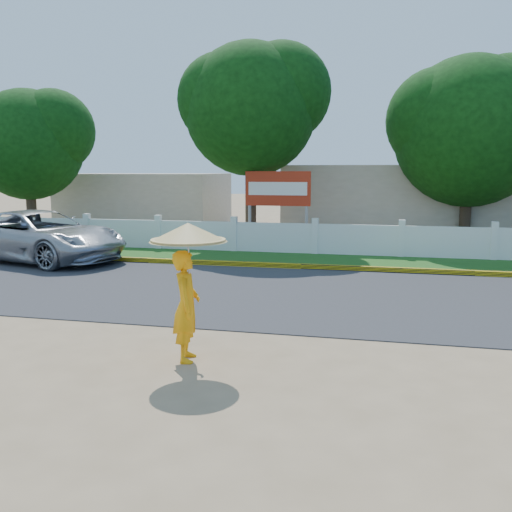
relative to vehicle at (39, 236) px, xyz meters
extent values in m
plane|color=#9E8460|center=(8.66, -7.54, -0.84)|extent=(120.00, 120.00, 0.00)
cube|color=#38383A|center=(8.66, -3.04, -0.83)|extent=(60.00, 7.00, 0.02)
cube|color=#2D601E|center=(8.66, 2.21, -0.83)|extent=(60.00, 3.50, 0.03)
cube|color=yellow|center=(8.66, 0.51, -0.76)|extent=(40.00, 0.18, 0.16)
cube|color=silver|center=(8.66, 3.66, -0.29)|extent=(40.00, 0.10, 1.10)
cube|color=#B7AD99|center=(11.66, 10.46, 0.76)|extent=(10.00, 6.00, 3.20)
cube|color=#B7AD99|center=(-1.34, 11.46, 0.56)|extent=(8.00, 5.00, 2.80)
imported|color=#A4A7AC|center=(0.00, 0.00, 0.00)|extent=(6.57, 4.20, 1.69)
imported|color=orange|center=(8.17, -8.24, 0.04)|extent=(0.57, 0.73, 1.77)
cylinder|color=#9B9BA0|center=(8.22, -8.24, 0.72)|extent=(0.03, 0.03, 1.15)
cone|color=tan|center=(8.22, -8.24, 1.21)|extent=(1.21, 1.21, 0.29)
cylinder|color=gray|center=(5.98, 4.76, 0.16)|extent=(0.12, 0.12, 2.00)
cylinder|color=gray|center=(8.18, 4.76, 0.16)|extent=(0.12, 0.12, 2.00)
cube|color=#A82711|center=(7.08, 4.76, 1.46)|extent=(2.50, 0.12, 1.30)
cube|color=silver|center=(7.08, 4.70, 1.46)|extent=(2.25, 0.02, 0.49)
cylinder|color=#473828|center=(5.79, 5.72, 1.11)|extent=(0.44, 0.44, 3.92)
sphere|color=#114810|center=(5.79, 5.72, 4.50)|extent=(5.20, 5.20, 5.20)
cylinder|color=#473828|center=(-4.45, 6.09, 0.54)|extent=(0.44, 0.44, 2.76)
sphere|color=#114810|center=(-4.45, 6.09, 3.25)|extent=(4.86, 4.86, 4.86)
cylinder|color=#473828|center=(14.13, 7.22, 0.59)|extent=(0.44, 0.44, 2.86)
sphere|color=#114810|center=(14.13, 7.22, 3.61)|extent=(5.81, 5.81, 5.81)
camera|label=1|loc=(11.25, -16.53, 2.17)|focal=40.00mm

